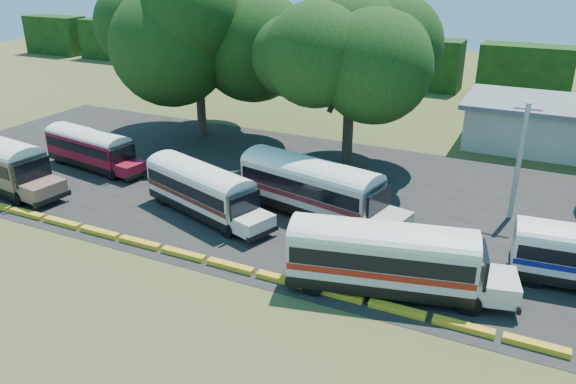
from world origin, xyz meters
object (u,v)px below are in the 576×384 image
at_px(bus_red, 90,146).
at_px(tree_west, 196,23).
at_px(bus_cream_west, 202,187).
at_px(bus_white_red, 386,255).

bearing_deg(bus_red, tree_west, 83.48).
xyz_separation_m(bus_red, bus_cream_west, (12.44, -3.36, 0.10)).
bearing_deg(bus_cream_west, tree_west, 142.37).
bearing_deg(bus_cream_west, bus_red, -176.54).
distance_m(bus_red, bus_white_red, 26.38).
height_order(bus_cream_west, tree_west, tree_west).
relative_size(bus_red, tree_west, 0.64).
relative_size(bus_red, bus_white_red, 0.84).
bearing_deg(tree_west, bus_red, -105.05).
xyz_separation_m(bus_cream_west, bus_white_red, (13.00, -3.63, 0.18)).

